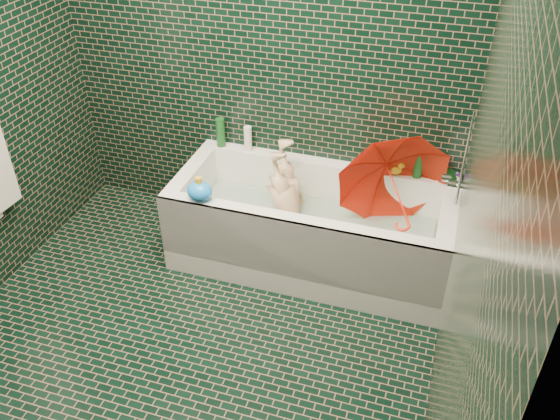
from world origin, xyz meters
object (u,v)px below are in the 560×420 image
(umbrella, at_px, (398,194))
(rubber_duck, at_px, (396,168))
(bathtub, at_px, (310,235))
(bath_toy, at_px, (200,191))
(child, at_px, (290,212))

(umbrella, relative_size, rubber_duck, 5.47)
(bathtub, distance_m, bath_toy, 0.78)
(umbrella, bearing_deg, child, 156.70)
(bathtub, height_order, child, bathtub)
(child, height_order, umbrella, umbrella)
(bathtub, relative_size, bath_toy, 9.12)
(umbrella, distance_m, bath_toy, 1.15)
(bath_toy, bearing_deg, bathtub, 47.28)
(bathtub, xyz_separation_m, bath_toy, (-0.59, -0.30, 0.40))
(rubber_duck, bearing_deg, bathtub, -128.47)
(bathtub, distance_m, umbrella, 0.62)
(bathtub, bearing_deg, child, 158.17)
(rubber_duck, height_order, bath_toy, bath_toy)
(rubber_duck, bearing_deg, bath_toy, -133.36)
(child, bearing_deg, bath_toy, -47.71)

